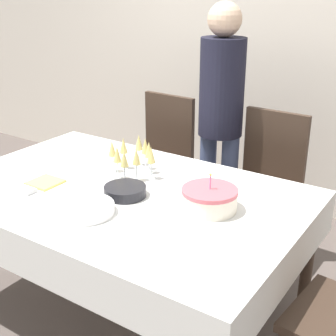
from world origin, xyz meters
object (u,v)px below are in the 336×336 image
at_px(plate_stack_dessert, 125,191).
at_px(person_standing, 221,107).
at_px(dining_chair_far_right, 265,184).
at_px(dining_chair_far_left, 160,159).
at_px(plate_stack_main, 85,209).
at_px(champagne_tray, 133,159).
at_px(birthday_cake, 210,199).

relative_size(plate_stack_dessert, person_standing, 0.13).
bearing_deg(dining_chair_far_right, plate_stack_dessert, -109.80).
distance_m(dining_chair_far_left, plate_stack_dessert, 1.06).
xyz_separation_m(dining_chair_far_left, person_standing, (0.42, 0.07, 0.42)).
bearing_deg(dining_chair_far_left, plate_stack_main, -70.62).
relative_size(dining_chair_far_right, plate_stack_dessert, 4.75).
bearing_deg(dining_chair_far_right, champagne_tray, -123.17).
distance_m(dining_chair_far_left, dining_chair_far_right, 0.78).
bearing_deg(plate_stack_main, birthday_cake, 37.74).
bearing_deg(dining_chair_far_right, dining_chair_far_left, -179.99).
xyz_separation_m(dining_chair_far_right, plate_stack_dessert, (-0.34, -0.93, 0.22)).
height_order(birthday_cake, plate_stack_dessert, birthday_cake).
bearing_deg(dining_chair_far_left, birthday_cake, -44.56).
relative_size(birthday_cake, person_standing, 0.16).
height_order(dining_chair_far_left, birthday_cake, dining_chair_far_left).
bearing_deg(person_standing, champagne_tray, -97.62).
xyz_separation_m(plate_stack_dessert, person_standing, (-0.02, 1.00, 0.20)).
distance_m(dining_chair_far_right, champagne_tray, 0.89).
xyz_separation_m(birthday_cake, person_standing, (-0.43, 0.90, 0.17)).
bearing_deg(plate_stack_dessert, plate_stack_main, -97.60).
distance_m(dining_chair_far_right, plate_stack_main, 1.25).
xyz_separation_m(dining_chair_far_right, champagne_tray, (-0.46, -0.71, 0.28)).
relative_size(dining_chair_far_right, birthday_cake, 3.81).
bearing_deg(plate_stack_main, plate_stack_dessert, 82.40).
height_order(birthday_cake, champagne_tray, champagne_tray).
xyz_separation_m(champagne_tray, person_standing, (0.10, 0.77, 0.13)).
distance_m(champagne_tray, plate_stack_dessert, 0.27).
relative_size(dining_chair_far_left, birthday_cake, 3.81).
height_order(dining_chair_far_left, plate_stack_dessert, dining_chair_far_left).
height_order(dining_chair_far_right, champagne_tray, dining_chair_far_right).
distance_m(birthday_cake, person_standing, 1.01).
distance_m(dining_chair_far_left, champagne_tray, 0.82).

